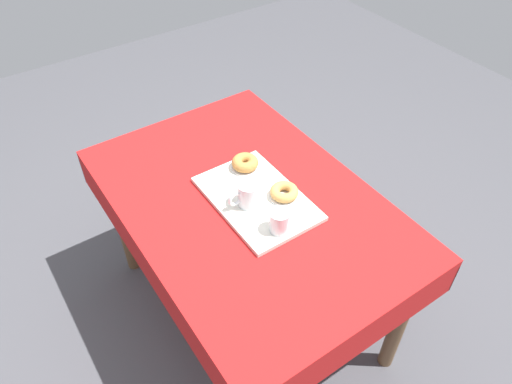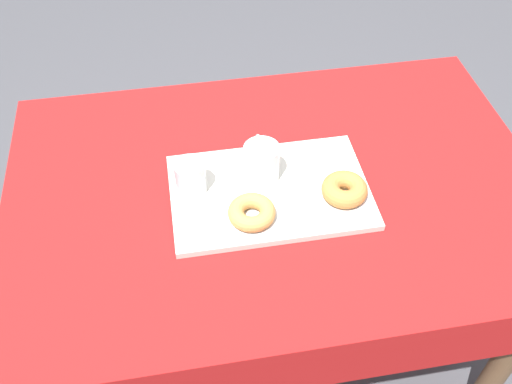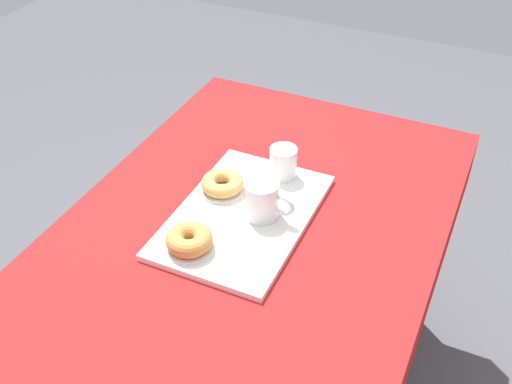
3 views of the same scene
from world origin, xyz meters
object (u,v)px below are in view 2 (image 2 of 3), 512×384
(serving_tray, at_px, (270,192))
(sugar_donut_left, at_px, (345,189))
(donut_plate_left, at_px, (343,197))
(sugar_donut_right, at_px, (252,212))
(water_glass_near, at_px, (191,179))
(dining_table, at_px, (275,211))
(tea_mug_left, at_px, (261,163))
(donut_plate_right, at_px, (252,219))

(serving_tray, relative_size, sugar_donut_left, 4.37)
(donut_plate_left, bearing_deg, sugar_donut_right, -172.37)
(water_glass_near, relative_size, sugar_donut_left, 0.79)
(dining_table, xyz_separation_m, serving_tray, (-0.02, -0.03, 0.11))
(donut_plate_left, distance_m, sugar_donut_right, 0.23)
(tea_mug_left, relative_size, donut_plate_left, 1.13)
(donut_plate_left, bearing_deg, sugar_donut_left, 0.00)
(sugar_donut_right, bearing_deg, water_glass_near, 138.03)
(tea_mug_left, distance_m, water_glass_near, 0.17)
(dining_table, height_order, serving_tray, serving_tray)
(serving_tray, distance_m, donut_plate_right, 0.11)
(donut_plate_left, relative_size, sugar_donut_left, 1.05)
(water_glass_near, height_order, donut_plate_left, water_glass_near)
(water_glass_near, height_order, donut_plate_right, water_glass_near)
(dining_table, bearing_deg, serving_tray, -126.16)
(sugar_donut_right, bearing_deg, tea_mug_left, 70.96)
(dining_table, bearing_deg, donut_plate_right, -124.54)
(sugar_donut_right, bearing_deg, dining_table, 55.46)
(serving_tray, distance_m, tea_mug_left, 0.07)
(water_glass_near, height_order, sugar_donut_left, water_glass_near)
(serving_tray, xyz_separation_m, tea_mug_left, (-0.01, 0.05, 0.05))
(water_glass_near, xyz_separation_m, donut_plate_right, (0.13, -0.11, -0.04))
(tea_mug_left, height_order, donut_plate_left, tea_mug_left)
(dining_table, bearing_deg, donut_plate_left, -30.53)
(serving_tray, xyz_separation_m, water_glass_near, (-0.19, 0.03, 0.05))
(sugar_donut_right, bearing_deg, donut_plate_right, 0.00)
(serving_tray, xyz_separation_m, donut_plate_left, (0.17, -0.06, 0.01))
(water_glass_near, relative_size, donut_plate_left, 0.75)
(sugar_donut_left, xyz_separation_m, donut_plate_right, (-0.23, -0.03, -0.03))
(dining_table, xyz_separation_m, water_glass_near, (-0.21, -0.00, 0.16))
(tea_mug_left, xyz_separation_m, donut_plate_right, (-0.05, -0.13, -0.04))
(water_glass_near, bearing_deg, donut_plate_left, -13.37)
(serving_tray, bearing_deg, sugar_donut_left, -18.72)
(donut_plate_right, bearing_deg, tea_mug_left, 70.96)
(sugar_donut_left, bearing_deg, tea_mug_left, 150.18)
(water_glass_near, distance_m, donut_plate_left, 0.36)
(sugar_donut_left, relative_size, sugar_donut_right, 1.00)
(water_glass_near, bearing_deg, dining_table, 0.61)
(donut_plate_right, bearing_deg, water_glass_near, 138.03)
(dining_table, relative_size, donut_plate_right, 11.54)
(water_glass_near, xyz_separation_m, sugar_donut_right, (0.13, -0.11, -0.01))
(donut_plate_left, bearing_deg, water_glass_near, 166.63)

